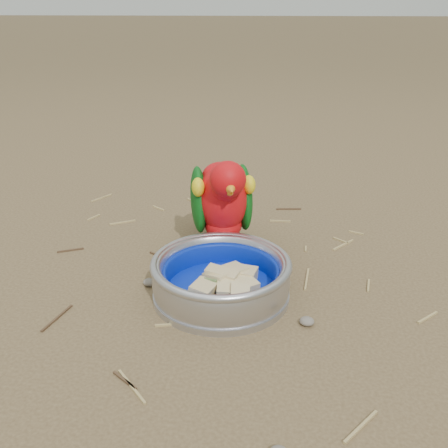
# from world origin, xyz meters

# --- Properties ---
(ground) EXTENTS (60.00, 60.00, 0.00)m
(ground) POSITION_xyz_m (0.00, 0.00, 0.00)
(ground) COLOR brown
(food_bowl) EXTENTS (0.20, 0.20, 0.02)m
(food_bowl) POSITION_xyz_m (-0.03, 0.06, 0.01)
(food_bowl) COLOR #B2B2BA
(food_bowl) RESTS_ON ground
(bowl_wall) EXTENTS (0.20, 0.20, 0.04)m
(bowl_wall) POSITION_xyz_m (-0.03, 0.06, 0.04)
(bowl_wall) COLOR #B2B2BA
(bowl_wall) RESTS_ON food_bowl
(fruit_wedges) EXTENTS (0.12, 0.12, 0.03)m
(fruit_wedges) POSITION_xyz_m (-0.03, 0.06, 0.03)
(fruit_wedges) COLOR #D2BC84
(fruit_wedges) RESTS_ON food_bowl
(lory_parrot) EXTENTS (0.17, 0.24, 0.18)m
(lory_parrot) POSITION_xyz_m (-0.05, 0.19, 0.09)
(lory_parrot) COLOR red
(lory_parrot) RESTS_ON ground
(ground_debris) EXTENTS (0.90, 0.80, 0.01)m
(ground_debris) POSITION_xyz_m (0.03, 0.01, 0.00)
(ground_debris) COLOR tan
(ground_debris) RESTS_ON ground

